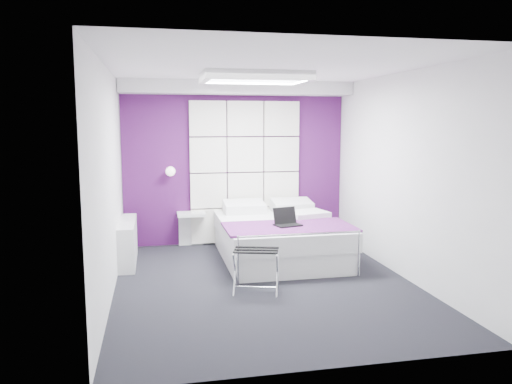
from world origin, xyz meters
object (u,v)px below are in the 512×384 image
wall_lamp (170,171)px  luggage_rack (256,271)px  nightstand (191,214)px  bed (279,237)px  laptop (287,221)px  radiator (128,242)px

wall_lamp → luggage_rack: bearing=-69.0°
nightstand → bed: bearing=-37.4°
luggage_rack → laptop: 1.15m
radiator → bed: 2.16m
nightstand → laptop: 1.83m
radiator → laptop: size_ratio=3.54×
radiator → nightstand: (0.95, 0.72, 0.24)m
bed → luggage_rack: size_ratio=4.06×
laptop → radiator: bearing=147.3°
bed → nightstand: 1.53m
wall_lamp → radiator: wall_lamp is taller
radiator → wall_lamp: bearing=49.9°
luggage_rack → nightstand: bearing=120.7°
radiator → nightstand: radiator is taller
luggage_rack → laptop: size_ratio=1.52×
nightstand → radiator: bearing=-142.8°
wall_lamp → bed: size_ratio=0.07×
bed → luggage_rack: bearing=-114.5°
wall_lamp → radiator: (-0.64, -0.76, -0.92)m
nightstand → luggage_rack: 2.37m
radiator → nightstand: 1.21m
wall_lamp → nightstand: (0.31, -0.04, -0.68)m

